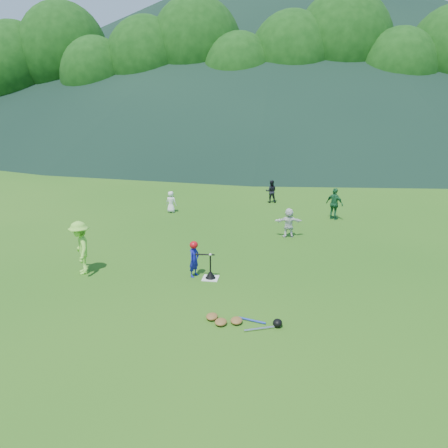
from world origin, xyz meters
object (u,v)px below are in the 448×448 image
(home_plate, at_px, (211,278))
(adult_coach, at_px, (80,248))
(batting_tee, at_px, (210,274))
(fielder_d, at_px, (289,223))
(fielder_c, at_px, (335,204))
(fielder_a, at_px, (171,202))
(equipment_pile, at_px, (236,321))
(fielder_b, at_px, (271,191))
(batter_child, at_px, (194,259))

(home_plate, height_order, adult_coach, adult_coach)
(adult_coach, xyz_separation_m, batting_tee, (3.83, 0.19, -0.67))
(batting_tee, bearing_deg, fielder_d, 62.78)
(adult_coach, height_order, fielder_c, adult_coach)
(home_plate, height_order, fielder_a, fielder_a)
(fielder_c, relative_size, batting_tee, 1.98)
(adult_coach, height_order, equipment_pile, adult_coach)
(fielder_a, distance_m, fielder_d, 5.88)
(home_plate, distance_m, batting_tee, 0.12)
(fielder_d, bearing_deg, fielder_a, -35.87)
(fielder_b, bearing_deg, adult_coach, 56.14)
(fielder_c, height_order, batting_tee, fielder_c)
(fielder_b, xyz_separation_m, equipment_pile, (-0.15, -11.84, -0.48))
(home_plate, height_order, equipment_pile, equipment_pile)
(fielder_c, bearing_deg, equipment_pile, 109.21)
(adult_coach, bearing_deg, fielder_a, 142.82)
(adult_coach, distance_m, equipment_pile, 5.43)
(home_plate, xyz_separation_m, adult_coach, (-3.83, -0.19, 0.79))
(home_plate, xyz_separation_m, batting_tee, (0.00, 0.00, 0.12))
(batter_child, bearing_deg, fielder_a, 43.37)
(fielder_b, distance_m, batting_tee, 9.51)
(fielder_b, height_order, fielder_d, fielder_d)
(fielder_a, relative_size, fielder_d, 0.87)
(fielder_b, distance_m, fielder_d, 5.32)
(home_plate, distance_m, fielder_c, 7.96)
(fielder_a, height_order, fielder_d, fielder_d)
(home_plate, bearing_deg, fielder_c, 59.64)
(batter_child, height_order, batting_tee, batter_child)
(batting_tee, bearing_deg, adult_coach, -177.16)
(fielder_a, height_order, batting_tee, fielder_a)
(batter_child, height_order, fielder_d, fielder_d)
(home_plate, distance_m, adult_coach, 3.92)
(batter_child, distance_m, fielder_b, 9.48)
(fielder_a, relative_size, fielder_b, 0.88)
(home_plate, relative_size, fielder_a, 0.47)
(fielder_a, relative_size, fielder_c, 0.72)
(batter_child, distance_m, fielder_c, 8.11)
(fielder_d, relative_size, batting_tee, 1.62)
(adult_coach, height_order, fielder_b, adult_coach)
(adult_coach, distance_m, fielder_d, 7.42)
(home_plate, bearing_deg, adult_coach, -177.16)
(fielder_a, xyz_separation_m, fielder_d, (5.23, -2.68, 0.07))
(fielder_a, distance_m, equipment_pile, 10.17)
(equipment_pile, bearing_deg, fielder_c, 72.38)
(fielder_c, bearing_deg, home_plate, 96.46)
(equipment_pile, bearing_deg, fielder_b, 89.26)
(fielder_a, bearing_deg, batter_child, 120.21)
(home_plate, xyz_separation_m, fielder_b, (1.22, 9.43, 0.54))
(batter_child, xyz_separation_m, equipment_pile, (1.57, -2.52, -0.46))
(adult_coach, height_order, fielder_a, adult_coach)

